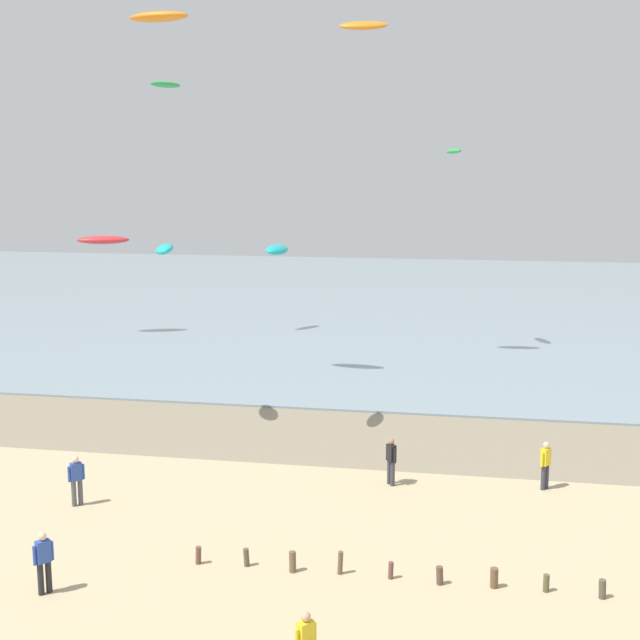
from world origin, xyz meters
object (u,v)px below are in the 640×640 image
kite_aloft_0 (165,85)px  kite_aloft_2 (277,250)px  kite_aloft_5 (165,249)px  kite_aloft_7 (454,151)px  person_by_waterline (391,460)px  kite_aloft_3 (363,26)px  person_nearest_camera (76,479)px  kite_aloft_4 (103,240)px  person_left_flank (44,561)px  kite_aloft_1 (159,17)px  person_right_flank (545,464)px

kite_aloft_0 → kite_aloft_2: kite_aloft_0 is taller
kite_aloft_5 → kite_aloft_7: bearing=126.8°
person_by_waterline → kite_aloft_3: (-3.63, 18.73, 17.76)m
person_nearest_camera → kite_aloft_4: kite_aloft_4 is taller
person_nearest_camera → kite_aloft_5: bearing=91.0°
person_left_flank → kite_aloft_1: bearing=101.6°
person_left_flank → kite_aloft_0: size_ratio=0.74×
kite_aloft_4 → kite_aloft_1: bearing=106.8°
person_nearest_camera → kite_aloft_7: size_ratio=0.86×
kite_aloft_0 → kite_aloft_4: (-4.87, 0.59, -9.84)m
person_right_flank → kite_aloft_7: bearing=100.3°
kite_aloft_0 → kite_aloft_2: size_ratio=1.02×
kite_aloft_0 → kite_aloft_3: (13.17, -5.22, 2.36)m
person_right_flank → kite_aloft_1: size_ratio=0.56×
kite_aloft_1 → kite_aloft_2: (7.26, -6.56, -10.46)m
person_by_waterline → person_right_flank: (5.35, 0.57, 0.00)m
person_right_flank → kite_aloft_4: bearing=138.4°
kite_aloft_3 → kite_aloft_5: bearing=-119.4°
kite_aloft_4 → kite_aloft_5: 22.26m
person_by_waterline → person_left_flank: same height
person_nearest_camera → person_left_flank: (1.92, -5.85, 0.00)m
person_right_flank → kite_aloft_7: 25.86m
person_by_waterline → person_left_flank: bearing=-130.2°
person_nearest_camera → person_right_flank: (15.44, 4.37, 0.00)m
person_right_flank → kite_aloft_1: bearing=147.8°
kite_aloft_2 → kite_aloft_4: kite_aloft_2 is taller
person_right_flank → kite_aloft_1: kite_aloft_1 is taller
person_nearest_camera → person_left_flank: 6.16m
kite_aloft_0 → person_right_flank: bearing=74.1°
person_nearest_camera → kite_aloft_5: kite_aloft_5 is taller
person_by_waterline → kite_aloft_2: (-5.33, 5.29, 6.89)m
person_right_flank → person_left_flank: bearing=-142.9°
kite_aloft_1 → kite_aloft_5: kite_aloft_1 is taller
person_right_flank → kite_aloft_2: size_ratio=0.75×
person_left_flank → kite_aloft_7: size_ratio=0.86×
kite_aloft_2 → kite_aloft_3: 17.37m
person_left_flank → kite_aloft_3: (4.54, 28.38, 17.76)m
person_by_waterline → kite_aloft_4: kite_aloft_4 is taller
person_left_flank → kite_aloft_7: (9.37, 33.14, 11.23)m
kite_aloft_3 → kite_aloft_2: bearing=-100.1°
kite_aloft_0 → kite_aloft_1: bearing=49.9°
person_right_flank → kite_aloft_4: size_ratio=0.50×
person_by_waterline → kite_aloft_1: size_ratio=0.56×
kite_aloft_0 → kite_aloft_3: bearing=99.1°
person_right_flank → kite_aloft_3: 26.94m
person_by_waterline → kite_aloft_3: bearing=101.0°
person_left_flank → kite_aloft_5: size_ratio=0.72×
kite_aloft_2 → kite_aloft_7: kite_aloft_7 is taller
person_left_flank → kite_aloft_5: kite_aloft_5 is taller
kite_aloft_1 → kite_aloft_7: bearing=-133.3°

